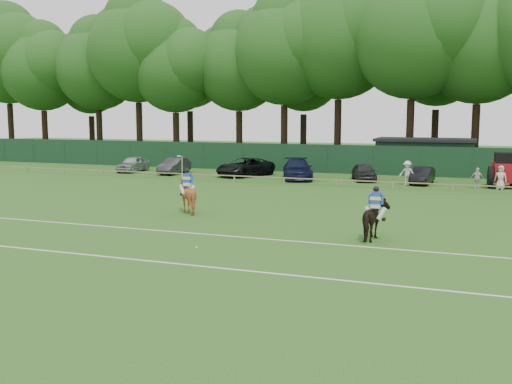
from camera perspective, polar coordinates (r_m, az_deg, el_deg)
The scene contains 21 objects.
ground at distance 26.86m, azimuth -3.29°, elevation -3.70°, with size 160.00×160.00×0.00m, color #1E4C14.
horse_dark at distance 25.18m, azimuth 11.29°, elevation -2.62°, with size 0.92×2.01×1.70m, color black.
horse_chestnut at distance 31.58m, azimuth -6.55°, elevation -0.37°, with size 1.47×1.66×1.83m, color brown.
sedan_silver at distance 54.79m, azimuth -11.61°, elevation 2.64°, with size 1.66×4.13×1.41m, color #B2B5B8.
sedan_grey at distance 52.27m, azimuth -7.80°, elevation 2.47°, with size 1.44×4.14×1.36m, color #303032.
suv_black at distance 49.93m, azimuth -1.05°, elevation 2.39°, with size 2.51×5.44×1.51m, color black.
sedan_navy at distance 47.71m, azimuth 3.98°, elevation 2.18°, with size 2.22×5.46×1.58m, color black.
hatch_grey at distance 47.32m, azimuth 10.24°, elevation 1.88°, with size 1.58×3.93×1.34m, color #29292B.
estate_black at distance 46.03m, azimuth 15.55°, elevation 1.52°, with size 1.33×3.81×1.25m, color black.
spectator_left at distance 45.13m, azimuth 14.21°, elevation 1.78°, with size 1.14×0.66×1.77m, color silver.
spectator_mid at distance 44.10m, azimuth 20.30°, elevation 1.23°, with size 0.88×0.36×1.49m, color beige.
spectator_right at distance 44.33m, azimuth 22.26°, elevation 1.27°, with size 0.81×0.53×1.66m, color beige.
rider_dark at distance 25.05m, azimuth 11.33°, elevation -0.93°, with size 0.94×0.37×1.41m.
rider_chestnut at distance 31.48m, azimuth -6.58°, elevation 1.07°, with size 0.94×0.56×2.05m.
polo_ball at distance 23.41m, azimuth -5.68°, elevation -5.29°, with size 0.09×0.09×0.09m, color silver.
pitch_lines at distance 23.78m, azimuth -6.75°, elevation -5.20°, with size 60.00×5.10×0.01m.
pitch_rail at distance 43.66m, azimuth 6.42°, elevation 1.20°, with size 62.10×0.10×0.50m.
perimeter_fence at distance 52.31m, azimuth 8.91°, elevation 3.08°, with size 92.08×0.08×2.50m.
utility_shed at distance 54.37m, azimuth 15.79°, elevation 3.35°, with size 8.40×4.40×3.04m.
tree_row at distance 59.91m, azimuth 12.36°, elevation 2.35°, with size 96.00×12.00×21.00m, color #26561C, non-canonical shape.
tractor at distance 45.57m, azimuth 22.49°, elevation 1.86°, with size 2.21×3.12×2.50m.
Camera 1 is at (10.82, -24.03, 5.22)m, focal length 42.00 mm.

